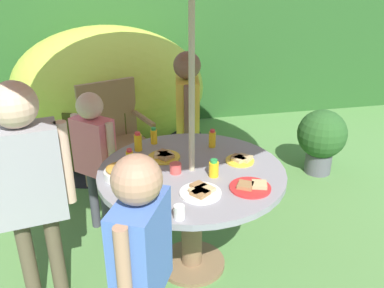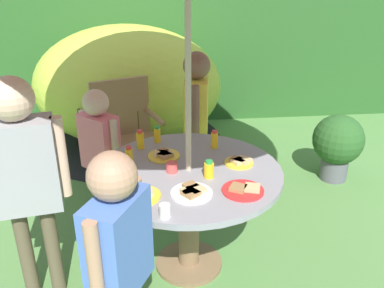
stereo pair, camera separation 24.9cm
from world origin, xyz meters
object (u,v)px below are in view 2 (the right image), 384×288
Objects in this scene: child_in_grey_shirt at (24,166)px; plate_back_edge at (239,162)px; child_in_blue_shirt at (118,245)px; juice_bottle_center_front at (129,154)px; wooden_chair at (125,128)px; plate_mid_right at (141,195)px; dome_tent at (128,86)px; juice_bottle_mid_left at (214,140)px; plate_near_left at (164,155)px; cup_far at (165,211)px; juice_bottle_far_left at (157,135)px; child_in_yellow_shirt at (196,108)px; garden_table at (189,191)px; plate_far_right at (244,190)px; juice_bottle_near_right at (209,169)px; snack_bowl at (116,168)px; child_in_pink_shirt at (100,142)px; juice_bottle_center_back at (140,140)px; cup_near at (172,167)px; plate_front_edge at (192,192)px; potted_plant at (338,143)px.

child_in_grey_shirt is 1.27m from plate_back_edge.
child_in_blue_shirt is 11.85× the size of juice_bottle_center_front.
plate_mid_right is (0.16, -1.50, 0.21)m from wooden_chair.
dome_tent is 19.18× the size of juice_bottle_mid_left.
wooden_chair is 1.42m from plate_back_edge.
cup_far is (-0.02, -0.69, 0.02)m from plate_near_left.
wooden_chair reaches higher than juice_bottle_mid_left.
child_in_yellow_shirt is at bearing 54.68° from juice_bottle_far_left.
plate_back_edge is at bearing 28.48° from plate_mid_right.
garden_table is 0.43m from plate_far_right.
juice_bottle_far_left reaches higher than juice_bottle_near_right.
snack_bowl reaches higher than plate_far_right.
child_in_pink_shirt is at bearing 120.19° from juice_bottle_center_front.
plate_near_left is (-0.42, 0.49, 0.00)m from plate_far_right.
juice_bottle_center_back is (-0.58, 0.64, 0.05)m from plate_far_right.
juice_bottle_center_back is at bearing 8.66° from child_in_pink_shirt.
juice_bottle_center_front is (-0.48, 0.26, -0.00)m from juice_bottle_near_right.
juice_bottle_mid_left is (0.67, -1.89, 0.15)m from dome_tent.
child_in_pink_shirt reaches higher than plate_back_edge.
garden_table is 0.47× the size of dome_tent.
plate_mid_right is 0.33m from cup_near.
juice_bottle_center_front is (0.08, -1.05, 0.25)m from wooden_chair.
child_in_grey_shirt reaches higher than plate_far_right.
plate_mid_right is at bearing -21.44° from child_in_grey_shirt.
plate_far_right is 0.60m from juice_bottle_mid_left.
child_in_grey_shirt is at bearing 171.75° from plate_front_edge.
child_in_yellow_shirt reaches higher than juice_bottle_far_left.
potted_plant is at bearing 21.93° from juice_bottle_center_back.
child_in_yellow_shirt is at bearing 74.49° from cup_near.
child_in_blue_shirt reaches higher than garden_table.
child_in_grey_shirt is at bearing 168.08° from plate_mid_right.
plate_mid_right is 0.44m from juice_bottle_near_right.
child_in_yellow_shirt is (0.61, -1.29, 0.17)m from dome_tent.
child_in_pink_shirt is at bearing 105.34° from snack_bowl.
plate_far_right and plate_mid_right have the same top height.
juice_bottle_center_front is at bearing -123.67° from juice_bottle_far_left.
plate_back_edge is at bearing -0.31° from child_in_grey_shirt.
garden_table is 1.29m from wooden_chair.
potted_plant is at bearing 43.34° from cup_far.
snack_bowl reaches higher than plate_near_left.
dome_tent is at bearing 93.93° from plate_mid_right.
child_in_yellow_shirt reaches higher than plate_far_right.
child_in_yellow_shirt reaches higher than juice_bottle_center_front.
child_in_blue_shirt is 6.74× the size of plate_back_edge.
dome_tent is 10.34× the size of plate_far_right.
child_in_grey_shirt is 5.96× the size of plate_front_edge.
juice_bottle_far_left is at bearing 102.99° from plate_front_edge.
juice_bottle_near_right is at bearing -9.46° from snack_bowl.
juice_bottle_center_back reaches higher than plate_front_edge.
child_in_blue_shirt is 5.27× the size of plate_front_edge.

